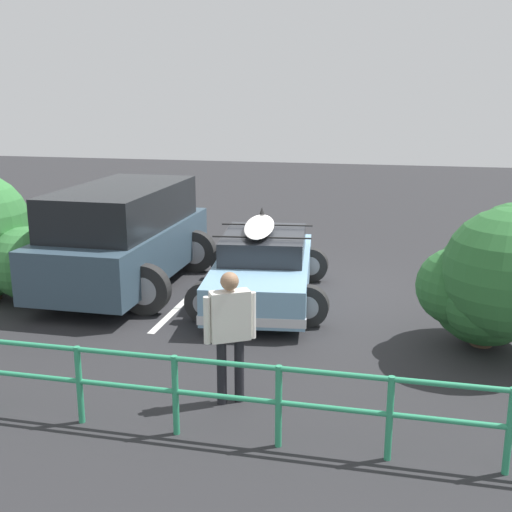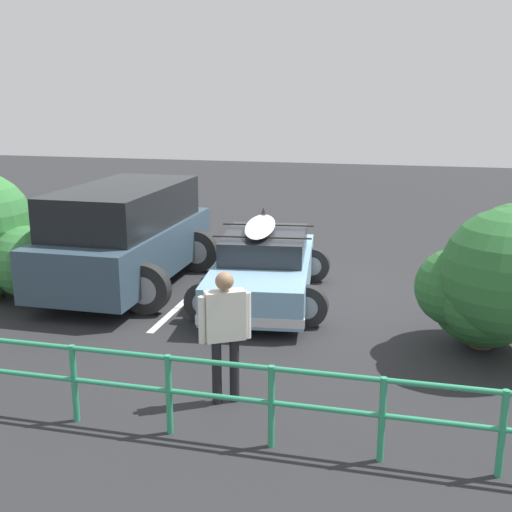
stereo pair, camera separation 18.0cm
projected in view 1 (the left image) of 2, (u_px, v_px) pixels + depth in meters
ground_plane at (286, 292)px, 11.80m from camera, size 44.00×44.00×0.02m
parking_stripe at (191, 295)px, 11.64m from camera, size 0.12×3.98×0.00m
sedan_car at (264, 268)px, 11.25m from camera, size 2.55×4.14×1.46m
suv_car at (124, 236)px, 11.86m from camera, size 2.74×4.62×1.91m
person_bystander at (230, 326)px, 7.38m from camera, size 0.55×0.39×1.60m
railing_fence at (226, 389)px, 6.64m from camera, size 7.87×0.13×0.90m
bush_near_left at (494, 279)px, 8.84m from camera, size 2.06×2.19×2.13m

